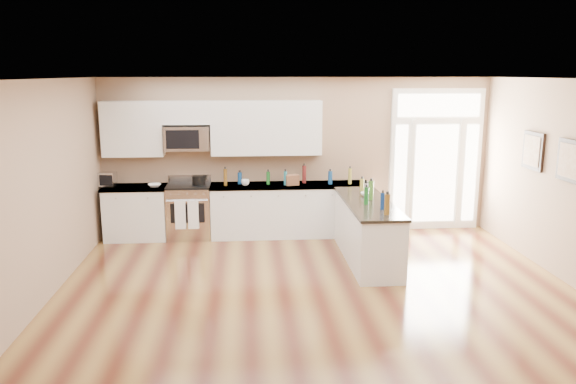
{
  "coord_description": "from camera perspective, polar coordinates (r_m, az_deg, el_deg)",
  "views": [
    {
      "loc": [
        -0.93,
        -6.04,
        2.87
      ],
      "look_at": [
        -0.33,
        2.0,
        1.16
      ],
      "focal_mm": 35.0,
      "sensor_mm": 36.0,
      "label": 1
    }
  ],
  "objects": [
    {
      "name": "upper_cabinet_short",
      "position": [
        9.95,
        -10.27,
        7.95
      ],
      "size": [
        0.82,
        0.33,
        0.4
      ],
      "primitive_type": "cube",
      "color": "silver",
      "rests_on": "room_shell"
    },
    {
      "name": "room_shell",
      "position": [
        6.23,
        4.38,
        1.2
      ],
      "size": [
        8.0,
        8.0,
        8.0
      ],
      "color": "#997B61",
      "rests_on": "ground"
    },
    {
      "name": "upper_cabinet_left",
      "position": [
        10.11,
        -15.49,
        6.2
      ],
      "size": [
        1.04,
        0.33,
        0.95
      ],
      "primitive_type": "cube",
      "color": "silver",
      "rests_on": "room_shell"
    },
    {
      "name": "peninsula_cabinet",
      "position": [
        8.83,
        8.02,
        -4.13
      ],
      "size": [
        0.69,
        2.32,
        0.94
      ],
      "color": "silver",
      "rests_on": "ground"
    },
    {
      "name": "back_cabinet_left",
      "position": [
        10.22,
        -15.13,
        -2.19
      ],
      "size": [
        1.1,
        0.66,
        0.94
      ],
      "color": "silver",
      "rests_on": "ground"
    },
    {
      "name": "counter_bottles",
      "position": [
        9.22,
        4.12,
        0.7
      ],
      "size": [
        2.38,
        2.46,
        0.31
      ],
      "color": "#19591E",
      "rests_on": "back_cabinet_right"
    },
    {
      "name": "cardboard_box",
      "position": [
        9.86,
        0.41,
        1.24
      ],
      "size": [
        0.25,
        0.2,
        0.18
      ],
      "primitive_type": "cube",
      "rotation": [
        0.0,
        0.0,
        0.19
      ],
      "color": "brown",
      "rests_on": "back_cabinet_right"
    },
    {
      "name": "back_cabinet_right",
      "position": [
        10.06,
        0.24,
        -1.99
      ],
      "size": [
        2.85,
        0.66,
        0.94
      ],
      "color": "silver",
      "rests_on": "ground"
    },
    {
      "name": "microwave",
      "position": [
        9.96,
        -10.21,
        5.41
      ],
      "size": [
        0.78,
        0.41,
        0.42
      ],
      "color": "silver",
      "rests_on": "room_shell"
    },
    {
      "name": "wall_art_near",
      "position": [
        9.42,
        23.63,
        3.85
      ],
      "size": [
        0.05,
        0.58,
        0.58
      ],
      "color": "black",
      "rests_on": "room_shell"
    },
    {
      "name": "wall_art_far",
      "position": [
        8.56,
        26.71,
        2.85
      ],
      "size": [
        0.05,
        0.58,
        0.58
      ],
      "color": "black",
      "rests_on": "room_shell"
    },
    {
      "name": "toaster_oven",
      "position": [
        10.26,
        -17.87,
        1.26
      ],
      "size": [
        0.32,
        0.27,
        0.24
      ],
      "primitive_type": "cube",
      "rotation": [
        0.0,
        0.0,
        -0.16
      ],
      "color": "silver",
      "rests_on": "back_cabinet_left"
    },
    {
      "name": "cup_counter",
      "position": [
        9.84,
        -4.37,
        0.97
      ],
      "size": [
        0.17,
        0.17,
        0.11
      ],
      "primitive_type": "imported",
      "rotation": [
        0.0,
        0.0,
        0.27
      ],
      "color": "white",
      "rests_on": "back_cabinet_right"
    },
    {
      "name": "stockpot",
      "position": [
        9.95,
        -9.06,
        1.23
      ],
      "size": [
        0.3,
        0.3,
        0.17
      ],
      "primitive_type": "cylinder",
      "rotation": [
        0.0,
        0.0,
        0.42
      ],
      "color": "black",
      "rests_on": "kitchen_range"
    },
    {
      "name": "entry_door",
      "position": [
        10.7,
        14.75,
        3.18
      ],
      "size": [
        1.7,
        0.1,
        2.6
      ],
      "color": "white",
      "rests_on": "ground"
    },
    {
      "name": "bowl_peninsula",
      "position": [
        9.07,
        7.95,
        -0.22
      ],
      "size": [
        0.2,
        0.2,
        0.06
      ],
      "primitive_type": "imported",
      "rotation": [
        0.0,
        0.0,
        -0.12
      ],
      "color": "white",
      "rests_on": "peninsula_cabinet"
    },
    {
      "name": "ground",
      "position": [
        6.76,
        4.14,
        -13.18
      ],
      "size": [
        8.0,
        8.0,
        0.0
      ],
      "primitive_type": "plane",
      "color": "#532517"
    },
    {
      "name": "upper_cabinet_right",
      "position": [
        9.93,
        -2.22,
        6.53
      ],
      "size": [
        1.94,
        0.33,
        0.95
      ],
      "primitive_type": "cube",
      "color": "silver",
      "rests_on": "room_shell"
    },
    {
      "name": "bowl_left",
      "position": [
        9.96,
        -13.41,
        0.66
      ],
      "size": [
        0.26,
        0.26,
        0.05
      ],
      "primitive_type": "imported",
      "rotation": [
        0.0,
        0.0,
        0.18
      ],
      "color": "white",
      "rests_on": "back_cabinet_left"
    },
    {
      "name": "kitchen_range",
      "position": [
        10.07,
        -9.99,
        -1.91
      ],
      "size": [
        0.76,
        0.68,
        1.08
      ],
      "color": "silver",
      "rests_on": "ground"
    }
  ]
}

